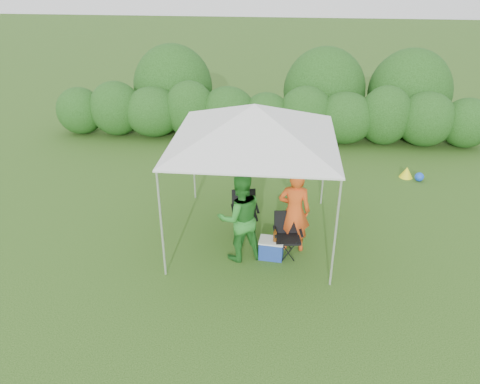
# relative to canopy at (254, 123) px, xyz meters

# --- Properties ---
(ground) EXTENTS (70.00, 70.00, 0.00)m
(ground) POSITION_rel_canopy_xyz_m (0.00, -0.50, -2.46)
(ground) COLOR #375D1D
(hedge) EXTENTS (13.35, 1.53, 1.80)m
(hedge) POSITION_rel_canopy_xyz_m (0.00, 5.50, -1.64)
(hedge) COLOR #23541A
(hedge) RESTS_ON ground
(canopy) EXTENTS (3.10, 3.10, 2.83)m
(canopy) POSITION_rel_canopy_xyz_m (0.00, 0.00, 0.00)
(canopy) COLOR silver
(canopy) RESTS_ON ground
(chair_right) EXTENTS (0.59, 0.54, 0.87)m
(chair_right) POSITION_rel_canopy_xyz_m (0.71, -0.59, -1.97)
(chair_right) COLOR black
(chair_right) RESTS_ON ground
(chair_left) EXTENTS (0.62, 0.58, 0.88)m
(chair_left) POSITION_rel_canopy_xyz_m (-0.19, 0.19, -1.96)
(chair_left) COLOR black
(chair_left) RESTS_ON ground
(man) EXTENTS (0.64, 0.43, 1.71)m
(man) POSITION_rel_canopy_xyz_m (0.82, -0.42, -1.61)
(man) COLOR #E64F1A
(man) RESTS_ON ground
(woman) EXTENTS (1.04, 0.93, 1.77)m
(woman) POSITION_rel_canopy_xyz_m (-0.19, -0.81, -1.58)
(woman) COLOR #297D28
(woman) RESTS_ON ground
(cooler) EXTENTS (0.50, 0.39, 0.40)m
(cooler) POSITION_rel_canopy_xyz_m (0.42, -0.76, -2.26)
(cooler) COLOR #213F9B
(cooler) RESTS_ON ground
(bottle) EXTENTS (0.07, 0.07, 0.26)m
(bottle) POSITION_rel_canopy_xyz_m (0.48, -0.80, -1.94)
(bottle) COLOR #592D0C
(bottle) RESTS_ON cooler
(lawn_toy) EXTENTS (0.57, 0.48, 0.29)m
(lawn_toy) POSITION_rel_canopy_xyz_m (3.87, 3.10, -2.33)
(lawn_toy) COLOR yellow
(lawn_toy) RESTS_ON ground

